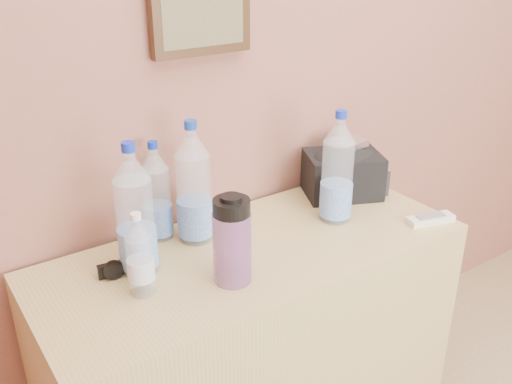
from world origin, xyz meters
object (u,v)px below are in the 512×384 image
at_px(pet_small, 140,259).
at_px(ac_remote, 430,219).
at_px(pet_large_b, 157,196).
at_px(pet_large_c, 194,189).
at_px(pet_large_a, 135,216).
at_px(toiletry_bag, 343,172).
at_px(pet_large_d, 337,173).
at_px(nalgene_bottle, 232,240).
at_px(sunglasses, 125,266).
at_px(foil_packet, 348,143).
at_px(dresser, 254,355).

xyz_separation_m(pet_small, ac_remote, (0.89, -0.15, -0.09)).
bearing_deg(pet_large_b, pet_large_c, -40.64).
height_order(pet_large_a, toiletry_bag, pet_large_a).
bearing_deg(toiletry_bag, pet_large_d, -114.25).
height_order(pet_large_a, nalgene_bottle, pet_large_a).
relative_size(pet_large_a, pet_large_b, 1.21).
bearing_deg(pet_large_c, pet_large_a, -162.56).
distance_m(nalgene_bottle, toiletry_bag, 0.63).
relative_size(pet_large_c, sunglasses, 2.48).
xyz_separation_m(toiletry_bag, foil_packet, (0.02, 0.01, 0.09)).
bearing_deg(pet_large_a, pet_large_d, -6.50).
bearing_deg(dresser, pet_large_b, 131.72).
height_order(nalgene_bottle, ac_remote, nalgene_bottle).
xyz_separation_m(nalgene_bottle, toiletry_bag, (0.58, 0.23, -0.03)).
bearing_deg(pet_large_c, dresser, -52.95).
distance_m(pet_large_b, pet_small, 0.29).
xyz_separation_m(pet_large_d, sunglasses, (-0.66, 0.08, -0.14)).
distance_m(pet_large_a, sunglasses, 0.15).
bearing_deg(pet_small, pet_large_d, 2.64).
distance_m(dresser, nalgene_bottle, 0.53).
height_order(pet_small, ac_remote, pet_small).
bearing_deg(toiletry_bag, pet_small, -144.90).
bearing_deg(pet_large_a, dresser, -14.05).
xyz_separation_m(pet_small, nalgene_bottle, (0.21, -0.08, 0.02)).
bearing_deg(pet_large_d, toiletry_bag, 41.59).
bearing_deg(pet_large_a, pet_large_b, 48.03).
height_order(sunglasses, ac_remote, sunglasses).
bearing_deg(foil_packet, pet_large_d, -141.00).
height_order(pet_large_c, toiletry_bag, pet_large_c).
xyz_separation_m(dresser, nalgene_bottle, (-0.13, -0.10, 0.50)).
xyz_separation_m(pet_large_d, ac_remote, (0.23, -0.18, -0.14)).
bearing_deg(pet_large_d, ac_remote, -38.97).
height_order(pet_large_c, ac_remote, pet_large_c).
distance_m(dresser, pet_small, 0.60).
relative_size(pet_large_c, ac_remote, 2.39).
bearing_deg(dresser, ac_remote, -18.25).
relative_size(pet_large_d, toiletry_bag, 1.44).
relative_size(dresser, pet_large_a, 3.45).
height_order(pet_large_b, pet_large_c, pet_large_c).
xyz_separation_m(pet_large_c, foil_packet, (0.58, -0.00, 0.02)).
height_order(toiletry_bag, foil_packet, foil_packet).
relative_size(pet_large_a, pet_large_c, 1.00).
bearing_deg(pet_large_d, dresser, -178.69).
distance_m(nalgene_bottle, ac_remote, 0.68).
bearing_deg(ac_remote, pet_large_a, 178.37).
xyz_separation_m(pet_large_a, pet_large_b, (0.12, 0.13, -0.03)).
relative_size(ac_remote, foil_packet, 1.39).
height_order(pet_large_d, sunglasses, pet_large_d).
bearing_deg(pet_large_b, nalgene_bottle, -79.95).
xyz_separation_m(nalgene_bottle, ac_remote, (0.67, -0.08, -0.11)).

